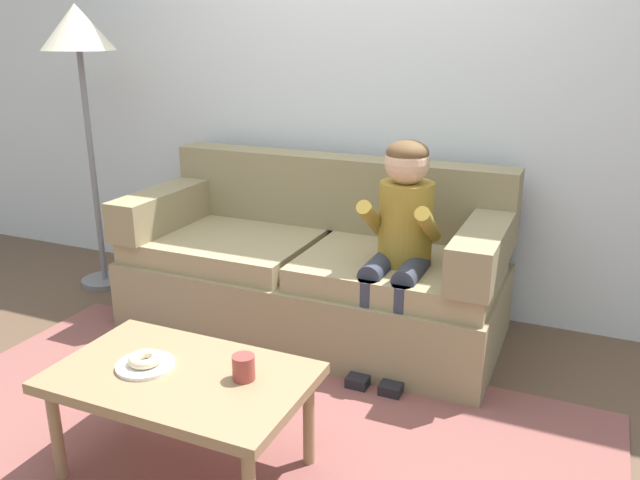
% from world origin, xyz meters
% --- Properties ---
extents(ground, '(10.00, 10.00, 0.00)m').
position_xyz_m(ground, '(0.00, 0.00, 0.00)').
color(ground, brown).
extents(wall_back, '(8.00, 0.10, 2.80)m').
position_xyz_m(wall_back, '(0.00, 1.40, 1.40)').
color(wall_back, silver).
rests_on(wall_back, ground).
extents(area_rug, '(2.93, 1.62, 0.01)m').
position_xyz_m(area_rug, '(0.00, -0.25, 0.01)').
color(area_rug, brown).
rests_on(area_rug, ground).
extents(couch, '(2.01, 0.90, 0.91)m').
position_xyz_m(couch, '(-0.14, 0.84, 0.34)').
color(couch, '#8C7F5B').
rests_on(couch, ground).
extents(coffee_table, '(0.92, 0.56, 0.42)m').
position_xyz_m(coffee_table, '(-0.06, -0.50, 0.37)').
color(coffee_table, '#937551').
rests_on(coffee_table, ground).
extents(person_child, '(0.34, 0.58, 1.10)m').
position_xyz_m(person_child, '(0.40, 0.64, 0.67)').
color(person_child, olive).
rests_on(person_child, ground).
extents(plate, '(0.21, 0.21, 0.01)m').
position_xyz_m(plate, '(-0.20, -0.51, 0.43)').
color(plate, white).
rests_on(plate, coffee_table).
extents(donut, '(0.15, 0.15, 0.04)m').
position_xyz_m(donut, '(-0.20, -0.51, 0.45)').
color(donut, beige).
rests_on(donut, plate).
extents(mug, '(0.08, 0.08, 0.09)m').
position_xyz_m(mug, '(0.17, -0.44, 0.46)').
color(mug, '#993D38').
rests_on(mug, coffee_table).
extents(toy_controller, '(0.23, 0.09, 0.05)m').
position_xyz_m(toy_controller, '(-0.81, 0.06, 0.03)').
color(toy_controller, blue).
rests_on(toy_controller, ground).
extents(floor_lamp, '(0.43, 0.43, 1.73)m').
position_xyz_m(floor_lamp, '(-1.67, 0.87, 1.49)').
color(floor_lamp, slate).
rests_on(floor_lamp, ground).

